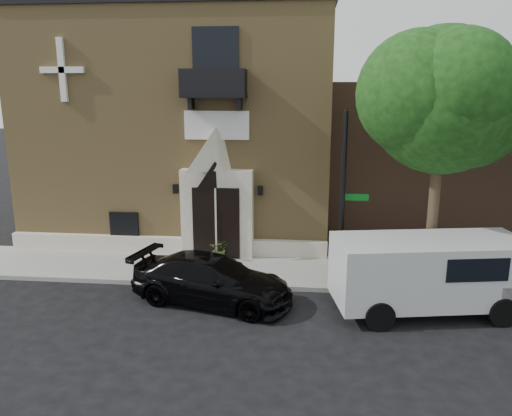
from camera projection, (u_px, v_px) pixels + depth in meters
The scene contains 11 objects.
ground at pixel (234, 289), 15.74m from camera, with size 120.00×120.00×0.00m, color black.
sidewalk at pixel (269, 271), 17.07m from camera, with size 42.00×3.00×0.15m, color gray.
church at pixel (193, 123), 22.63m from camera, with size 12.20×11.01×9.30m.
street_tree_left at pixel (445, 99), 14.10m from camera, with size 4.97×4.38×7.77m.
black_sedan at pixel (212, 280), 14.62m from camera, with size 1.96×4.83×1.40m, color black.
cargo_van at pixel (435, 272), 13.89m from camera, with size 5.52×2.97×2.14m.
street_sign at pixel (343, 199), 15.28m from camera, with size 0.86×0.86×5.39m.
fire_hydrant at pixel (428, 279), 15.23m from camera, with size 0.42×0.33×0.73m.
dumpster at pixel (406, 263), 15.68m from camera, with size 2.15×1.39×1.32m.
planter at pixel (220, 249), 17.93m from camera, with size 0.70×0.61×0.78m, color #475E2A.
pedestrian_near at pixel (495, 258), 15.75m from camera, with size 0.59×0.39×1.62m, color black.
Camera 1 is at (2.17, -14.55, 6.18)m, focal length 35.00 mm.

